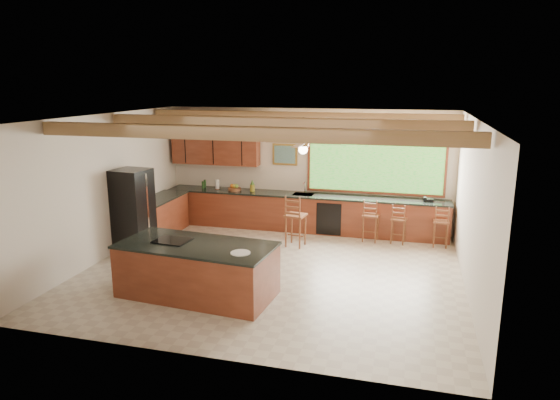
# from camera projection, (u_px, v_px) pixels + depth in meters

# --- Properties ---
(ground) EXTENTS (7.20, 7.20, 0.00)m
(ground) POSITION_uv_depth(u_px,v_px,m) (272.00, 271.00, 9.80)
(ground) COLOR #BFB39E
(ground) RESTS_ON ground
(room_shell) EXTENTS (7.27, 6.54, 3.02)m
(room_shell) POSITION_uv_depth(u_px,v_px,m) (272.00, 155.00, 9.95)
(room_shell) COLOR beige
(room_shell) RESTS_ON ground
(counter_run) EXTENTS (7.12, 3.10, 1.22)m
(counter_run) POSITION_uv_depth(u_px,v_px,m) (267.00, 214.00, 12.27)
(counter_run) COLOR brown
(counter_run) RESTS_ON ground
(island) EXTENTS (2.77, 1.49, 0.95)m
(island) POSITION_uv_depth(u_px,v_px,m) (197.00, 269.00, 8.63)
(island) COLOR brown
(island) RESTS_ON ground
(refrigerator) EXTENTS (0.78, 0.76, 1.82)m
(refrigerator) POSITION_uv_depth(u_px,v_px,m) (133.00, 211.00, 10.77)
(refrigerator) COLOR black
(refrigerator) RESTS_ON ground
(bar_stool_a) EXTENTS (0.49, 0.49, 1.19)m
(bar_stool_a) POSITION_uv_depth(u_px,v_px,m) (295.00, 217.00, 11.11)
(bar_stool_a) COLOR brown
(bar_stool_a) RESTS_ON ground
(bar_stool_b) EXTENTS (0.37, 0.37, 0.94)m
(bar_stool_b) POSITION_uv_depth(u_px,v_px,m) (399.00, 220.00, 11.35)
(bar_stool_b) COLOR brown
(bar_stool_b) RESTS_ON ground
(bar_stool_c) EXTENTS (0.40, 0.40, 1.02)m
(bar_stool_c) POSITION_uv_depth(u_px,v_px,m) (371.00, 216.00, 11.49)
(bar_stool_c) COLOR brown
(bar_stool_c) RESTS_ON ground
(bar_stool_d) EXTENTS (0.35, 0.35, 0.96)m
(bar_stool_d) POSITION_uv_depth(u_px,v_px,m) (441.00, 223.00, 11.12)
(bar_stool_d) COLOR brown
(bar_stool_d) RESTS_ON ground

